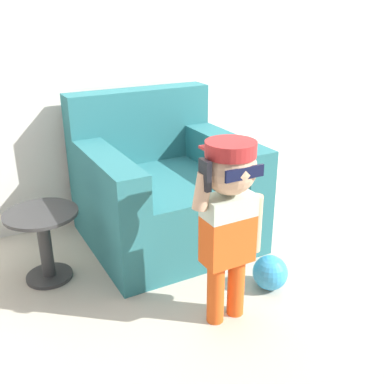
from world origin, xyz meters
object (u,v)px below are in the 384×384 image
at_px(armchair, 163,191).
at_px(person_child, 229,206).
at_px(side_table, 44,238).
at_px(toy_ball, 270,273).

height_order(armchair, person_child, armchair).
height_order(armchair, side_table, armchair).
xyz_separation_m(armchair, side_table, (-0.77, -0.13, -0.08)).
distance_m(armchair, side_table, 0.79).
distance_m(side_table, toy_ball, 1.23).
bearing_deg(armchair, side_table, -170.64).
relative_size(side_table, toy_ball, 2.15).
bearing_deg(side_table, person_child, -48.42).
xyz_separation_m(person_child, toy_ball, (0.34, 0.09, -0.50)).
distance_m(person_child, side_table, 1.08).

